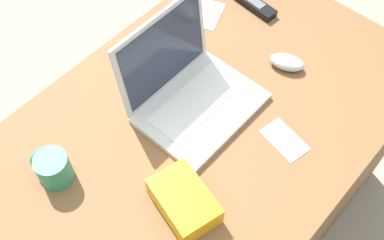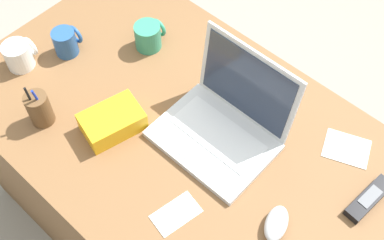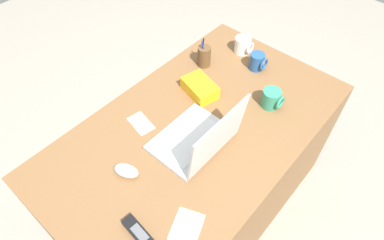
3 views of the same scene
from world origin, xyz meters
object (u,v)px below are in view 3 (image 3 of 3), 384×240
(laptop, at_px, (199,139))
(coffee_mug_spare, at_px, (243,45))
(snack_bag, at_px, (200,88))
(coffee_mug_tall, at_px, (257,62))
(cordless_phone, at_px, (140,234))
(computer_mouse, at_px, (126,171))
(coffee_mug_white, at_px, (272,99))
(pen_holder, at_px, (204,56))

(laptop, height_order, coffee_mug_spare, laptop)
(laptop, height_order, snack_bag, laptop)
(coffee_mug_tall, height_order, snack_bag, coffee_mug_tall)
(cordless_phone, xyz_separation_m, snack_bag, (-0.66, -0.30, 0.02))
(laptop, distance_m, snack_bag, 0.32)
(laptop, distance_m, coffee_mug_tall, 0.58)
(computer_mouse, distance_m, coffee_mug_white, 0.72)
(coffee_mug_white, relative_size, coffee_mug_spare, 0.99)
(laptop, distance_m, coffee_mug_white, 0.41)
(laptop, xyz_separation_m, coffee_mug_white, (-0.40, 0.09, -0.01))
(coffee_mug_tall, bearing_deg, coffee_mug_white, 48.22)
(laptop, height_order, computer_mouse, laptop)
(computer_mouse, height_order, coffee_mug_tall, coffee_mug_tall)
(snack_bag, bearing_deg, computer_mouse, 8.02)
(coffee_mug_spare, xyz_separation_m, pen_holder, (0.22, -0.09, 0.01))
(laptop, bearing_deg, cordless_phone, 12.50)
(coffee_mug_spare, bearing_deg, cordless_phone, 17.27)
(coffee_mug_white, bearing_deg, cordless_phone, -0.02)
(laptop, bearing_deg, coffee_mug_spare, -159.69)
(coffee_mug_spare, bearing_deg, coffee_mug_tall, 64.30)
(cordless_phone, bearing_deg, pen_holder, -153.55)
(computer_mouse, relative_size, coffee_mug_tall, 1.17)
(computer_mouse, height_order, coffee_mug_spare, coffee_mug_spare)
(pen_holder, bearing_deg, laptop, 37.84)
(laptop, relative_size, cordless_phone, 2.04)
(laptop, relative_size, computer_mouse, 3.19)
(cordless_phone, bearing_deg, coffee_mug_white, 179.98)
(coffee_mug_white, relative_size, coffee_mug_tall, 1.10)
(laptop, bearing_deg, snack_bag, -140.08)
(coffee_mug_white, height_order, pen_holder, pen_holder)
(coffee_mug_spare, xyz_separation_m, snack_bag, (0.39, 0.03, -0.01))
(pen_holder, bearing_deg, coffee_mug_white, 87.38)
(cordless_phone, height_order, pen_holder, pen_holder)
(computer_mouse, xyz_separation_m, coffee_mug_tall, (-0.85, 0.03, 0.02))
(laptop, distance_m, computer_mouse, 0.31)
(pen_holder, bearing_deg, cordless_phone, 26.45)
(coffee_mug_white, bearing_deg, computer_mouse, -18.10)
(coffee_mug_white, xyz_separation_m, snack_bag, (0.15, -0.30, -0.01))
(computer_mouse, bearing_deg, coffee_mug_tall, 158.11)
(pen_holder, bearing_deg, coffee_mug_spare, 158.18)
(computer_mouse, distance_m, pen_holder, 0.73)
(computer_mouse, bearing_deg, coffee_mug_spare, 166.55)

